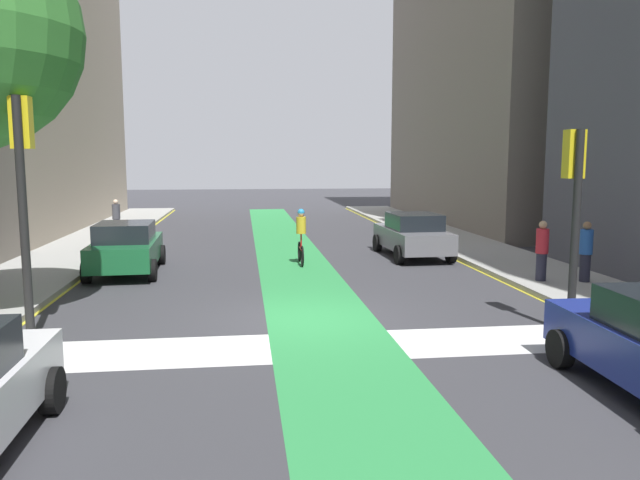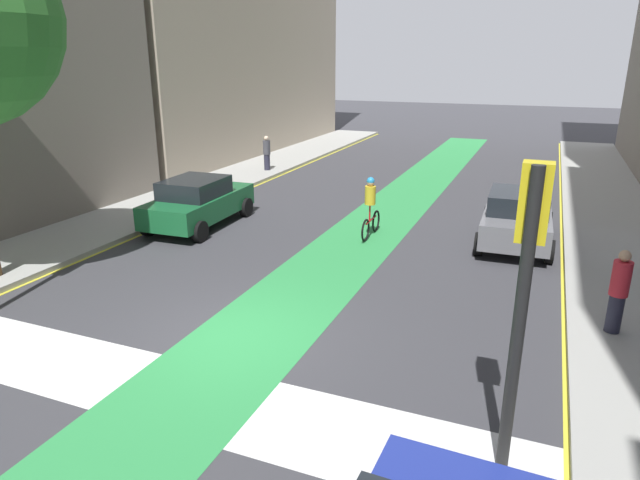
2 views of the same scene
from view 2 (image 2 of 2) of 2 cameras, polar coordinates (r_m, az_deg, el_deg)
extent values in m
plane|color=#38383D|center=(11.05, -8.89, -9.79)|extent=(120.00, 120.00, 0.00)
cube|color=#2D8C47|center=(10.89, -7.29, -10.14)|extent=(2.40, 60.00, 0.01)
cube|color=silver|center=(9.65, -15.16, -14.76)|extent=(12.00, 1.80, 0.01)
cube|color=yellow|center=(14.85, -29.27, -4.49)|extent=(0.16, 60.00, 0.01)
cube|color=yellow|center=(9.78, 24.22, -15.33)|extent=(0.16, 60.00, 0.01)
cylinder|color=black|center=(7.24, 19.77, -8.61)|extent=(0.16, 0.16, 4.03)
cube|color=gold|center=(6.91, 21.22, 3.62)|extent=(0.35, 0.28, 0.95)
sphere|color=#3F0A0A|center=(6.99, 21.54, 6.26)|extent=(0.20, 0.20, 0.20)
sphere|color=#4C380C|center=(7.05, 21.26, 3.88)|extent=(0.20, 0.20, 0.20)
sphere|color=#26D833|center=(7.13, 20.98, 1.55)|extent=(0.20, 0.20, 0.20)
cube|color=slate|center=(16.99, 19.62, 1.87)|extent=(1.92, 4.25, 0.70)
cube|color=black|center=(16.65, 19.82, 3.76)|extent=(1.66, 2.05, 0.55)
cylinder|color=black|center=(18.53, 16.88, 2.33)|extent=(0.24, 0.65, 0.64)
cylinder|color=black|center=(18.52, 22.42, 1.72)|extent=(0.24, 0.65, 0.64)
cylinder|color=black|center=(15.71, 16.04, -0.40)|extent=(0.24, 0.65, 0.64)
cylinder|color=black|center=(15.71, 22.57, -1.12)|extent=(0.24, 0.65, 0.64)
cube|color=#196033|center=(18.13, -12.33, 3.51)|extent=(1.97, 4.27, 0.70)
cube|color=black|center=(17.83, -12.81, 5.30)|extent=(1.68, 2.06, 0.55)
cylinder|color=black|center=(19.89, -12.25, 3.77)|extent=(0.25, 0.65, 0.64)
cylinder|color=black|center=(19.01, -7.63, 3.37)|extent=(0.25, 0.65, 0.64)
cylinder|color=black|center=(17.57, -17.27, 1.44)|extent=(0.25, 0.65, 0.64)
cylinder|color=black|center=(16.57, -12.27, 0.86)|extent=(0.25, 0.65, 0.64)
torus|color=black|center=(17.25, 5.78, 1.95)|extent=(0.06, 0.68, 0.68)
torus|color=black|center=(16.29, 4.71, 1.00)|extent=(0.06, 0.68, 0.68)
cylinder|color=red|center=(16.71, 5.28, 2.08)|extent=(0.06, 0.95, 0.06)
cylinder|color=red|center=(16.50, 5.15, 2.85)|extent=(0.05, 0.05, 0.50)
cylinder|color=gold|center=(16.37, 5.20, 4.62)|extent=(0.32, 0.32, 0.55)
sphere|color=tan|center=(16.29, 5.24, 5.93)|extent=(0.22, 0.22, 0.22)
sphere|color=#268CCC|center=(16.28, 5.24, 6.07)|extent=(0.23, 0.23, 0.23)
cylinder|color=#262638|center=(26.22, -5.48, 7.99)|extent=(0.28, 0.28, 0.73)
cylinder|color=#3F3F47|center=(26.11, -5.53, 9.48)|extent=(0.34, 0.34, 0.65)
sphere|color=beige|center=(26.05, -5.56, 10.41)|extent=(0.21, 0.21, 0.21)
cylinder|color=#262638|center=(12.02, 28.08, -6.68)|extent=(0.28, 0.28, 0.76)
cylinder|color=red|center=(11.76, 28.60, -3.50)|extent=(0.34, 0.34, 0.67)
sphere|color=tan|center=(11.62, 28.93, -1.45)|extent=(0.22, 0.22, 0.22)
camera|label=1|loc=(8.17, -98.71, -15.61)|focal=34.28mm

